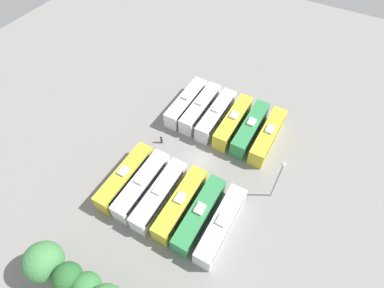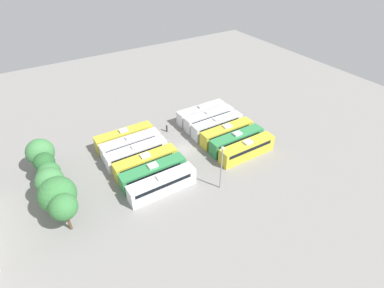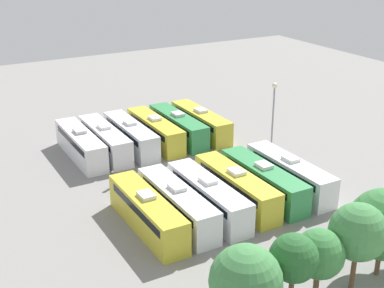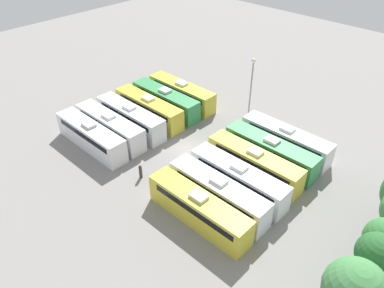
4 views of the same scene
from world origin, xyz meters
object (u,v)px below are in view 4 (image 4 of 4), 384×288
bus_1 (166,100)px  light_pole (252,78)px  bus_5 (91,136)px  worker_person (141,171)px  bus_3 (131,117)px  bus_11 (199,208)px  bus_9 (238,178)px  bus_0 (182,93)px  bus_8 (254,163)px  bus_2 (149,108)px  bus_10 (218,193)px  tree_4 (377,254)px  bus_6 (286,140)px  bus_7 (271,151)px  bus_4 (110,126)px

bus_1 → light_pole: 12.42m
bus_5 → worker_person: size_ratio=6.37×
bus_3 → bus_11: bearing=71.2°
bus_9 → worker_person: 10.80m
bus_0 → light_pole: bearing=114.5°
bus_8 → bus_2: bearing=-90.0°
bus_10 → tree_4: (-0.78, 14.73, 2.62)m
bus_6 → bus_9: size_ratio=1.00×
bus_7 → bus_11: size_ratio=1.00×
bus_9 → light_pole: light_pole is taller
bus_6 → tree_4: size_ratio=1.90×
bus_0 → bus_1: 3.18m
bus_2 → bus_9: (3.25, 17.90, 0.00)m
bus_0 → light_pole: (-4.15, 9.13, 3.95)m
bus_11 → worker_person: bearing=-92.4°
bus_3 → worker_person: 10.46m
light_pole → bus_7: bearing=48.9°
bus_2 → bus_10: bearing=70.3°
light_pole → bus_0: bearing=-65.5°
bus_1 → bus_11: size_ratio=1.00×
bus_0 → worker_person: bearing=29.6°
light_pole → bus_2: bearing=-41.4°
bus_6 → bus_9: 9.56m
light_pole → bus_5: bearing=-25.2°
bus_1 → bus_8: bearing=80.0°
bus_4 → bus_8: size_ratio=1.00×
bus_3 → bus_9: same height
bus_5 → bus_8: 19.95m
bus_4 → light_pole: size_ratio=1.36×
bus_2 → light_pole: (-10.45, 9.22, 3.95)m
bus_0 → bus_2: size_ratio=1.00×
bus_7 → bus_0: bearing=-100.4°
bus_4 → bus_11: bearing=80.7°
bus_3 → bus_6: size_ratio=1.00×
worker_person → bus_11: bearing=87.6°
light_pole → bus_4: bearing=-29.1°
bus_7 → worker_person: bus_7 is taller
bus_7 → bus_10: same height
bus_10 → worker_person: size_ratio=6.37×
bus_4 → worker_person: 9.28m
bus_8 → bus_7: bearing=178.5°
bus_0 → bus_7: size_ratio=1.00×
bus_8 → bus_11: size_ratio=1.00×
bus_5 → bus_1: bearing=179.7°
bus_1 → bus_8: (3.11, 17.58, 0.00)m
bus_9 → bus_10: 3.11m
bus_6 → bus_4: bearing=-54.5°
bus_2 → bus_4: same height
bus_9 → tree_4: 15.02m
bus_0 → worker_person: 17.54m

